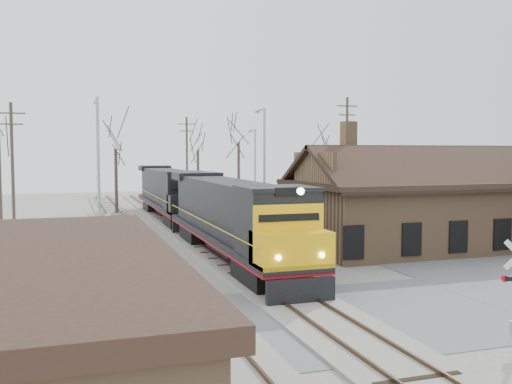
# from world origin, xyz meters

# --- Properties ---
(ground) EXTENTS (140.00, 140.00, 0.00)m
(ground) POSITION_xyz_m (0.00, 0.00, 0.00)
(ground) COLOR #A7A297
(ground) RESTS_ON ground
(road) EXTENTS (60.00, 9.00, 0.03)m
(road) POSITION_xyz_m (0.00, 0.00, 0.01)
(road) COLOR #5C5C61
(road) RESTS_ON ground
(track_main) EXTENTS (3.40, 90.00, 0.24)m
(track_main) POSITION_xyz_m (0.00, 15.00, 0.07)
(track_main) COLOR #A7A297
(track_main) RESTS_ON ground
(track_siding) EXTENTS (3.40, 90.00, 0.24)m
(track_siding) POSITION_xyz_m (-4.50, 15.00, 0.07)
(track_siding) COLOR #A7A297
(track_siding) RESTS_ON ground
(depot) EXTENTS (15.20, 9.31, 7.90)m
(depot) POSITION_xyz_m (11.99, 12.00, 2.41)
(depot) COLOR #8D6849
(depot) RESTS_ON ground
(locomotive_lead) EXTENTS (3.08, 20.62, 4.58)m
(locomotive_lead) POSITION_xyz_m (0.00, 11.55, 2.41)
(locomotive_lead) COLOR black
(locomotive_lead) RESTS_ON ground
(locomotive_trailing) EXTENTS (3.08, 20.62, 4.33)m
(locomotive_trailing) POSITION_xyz_m (0.00, 32.44, 2.41)
(locomotive_trailing) COLOR black
(locomotive_trailing) RESTS_ON ground
(crossbuck_far) EXTENTS (1.05, 0.27, 3.66)m
(crossbuck_far) POSITION_xyz_m (-7.36, 5.50, 1.74)
(crossbuck_far) COLOR #A5A8AD
(crossbuck_far) RESTS_ON ground
(streetlight_a) EXTENTS (0.25, 2.04, 9.11)m
(streetlight_a) POSITION_xyz_m (-6.94, 15.20, 5.09)
(streetlight_a) COLOR #A5A8AD
(streetlight_a) RESTS_ON ground
(streetlight_b) EXTENTS (0.25, 2.04, 9.20)m
(streetlight_b) POSITION_xyz_m (4.92, 20.73, 5.14)
(streetlight_b) COLOR #A5A8AD
(streetlight_b) RESTS_ON ground
(streetlight_c) EXTENTS (0.25, 2.04, 8.19)m
(streetlight_c) POSITION_xyz_m (8.13, 32.72, 4.62)
(streetlight_c) COLOR #A5A8AD
(streetlight_c) RESTS_ON ground
(utility_pole_a) EXTENTS (2.00, 0.24, 9.65)m
(utility_pole_a) POSITION_xyz_m (-12.48, 27.06, 5.05)
(utility_pole_a) COLOR #382D23
(utility_pole_a) RESTS_ON ground
(utility_pole_b) EXTENTS (2.00, 0.24, 10.00)m
(utility_pole_b) POSITION_xyz_m (4.32, 46.07, 5.23)
(utility_pole_b) COLOR #382D23
(utility_pole_b) RESTS_ON ground
(utility_pole_c) EXTENTS (2.00, 0.24, 10.98)m
(utility_pole_c) POSITION_xyz_m (15.63, 28.56, 5.72)
(utility_pole_c) COLOR #382D23
(utility_pole_c) RESTS_ON ground
(tree_b) EXTENTS (4.22, 4.22, 10.35)m
(tree_b) POSITION_xyz_m (-4.23, 37.99, 7.37)
(tree_b) COLOR #382D23
(tree_b) RESTS_ON ground
(tree_c) EXTENTS (4.20, 4.20, 10.29)m
(tree_c) POSITION_xyz_m (5.88, 47.35, 7.33)
(tree_c) COLOR #382D23
(tree_c) RESTS_ON ground
(tree_d) EXTENTS (4.74, 4.74, 11.60)m
(tree_d) POSITION_xyz_m (9.16, 41.59, 8.26)
(tree_d) COLOR #382D23
(tree_d) RESTS_ON ground
(tree_e) EXTENTS (3.70, 3.70, 9.05)m
(tree_e) POSITION_xyz_m (18.22, 39.50, 6.44)
(tree_e) COLOR #382D23
(tree_e) RESTS_ON ground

